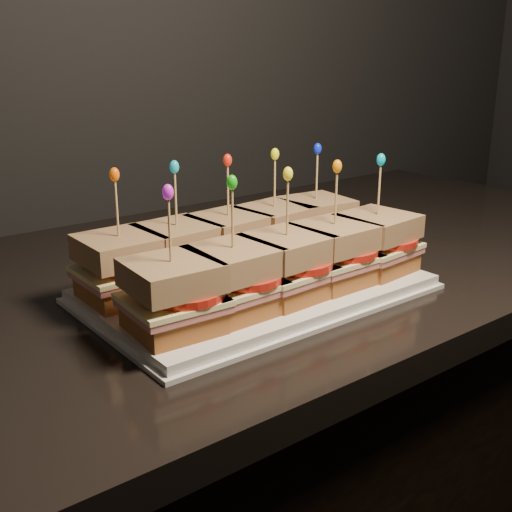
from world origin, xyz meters
TOP-DOWN VIEW (x-y plane):
  - granite_slab at (0.46, 1.64)m, footprint 2.22×0.74m
  - platter at (0.70, 1.51)m, footprint 0.43×0.26m
  - platter_rim at (0.70, 1.51)m, footprint 0.44×0.28m
  - sandwich_0_bread_bot at (0.54, 1.57)m, footprint 0.09×0.09m
  - sandwich_0_ham at (0.54, 1.57)m, footprint 0.10×0.10m
  - sandwich_0_cheese at (0.54, 1.57)m, footprint 0.10×0.10m
  - sandwich_0_tomato at (0.55, 1.56)m, footprint 0.09×0.09m
  - sandwich_0_bread_top at (0.54, 1.57)m, footprint 0.09×0.09m
  - sandwich_0_pick at (0.54, 1.57)m, footprint 0.00×0.00m
  - sandwich_0_frill at (0.54, 1.57)m, footprint 0.01×0.01m
  - sandwich_1_bread_bot at (0.62, 1.57)m, footprint 0.09×0.09m
  - sandwich_1_ham at (0.62, 1.57)m, footprint 0.10×0.10m
  - sandwich_1_cheese at (0.62, 1.57)m, footprint 0.10×0.10m
  - sandwich_1_tomato at (0.63, 1.56)m, footprint 0.09×0.09m
  - sandwich_1_bread_top at (0.62, 1.57)m, footprint 0.10×0.10m
  - sandwich_1_pick at (0.62, 1.57)m, footprint 0.00×0.00m
  - sandwich_1_frill at (0.62, 1.57)m, footprint 0.01×0.01m
  - sandwich_2_bread_bot at (0.70, 1.57)m, footprint 0.10×0.10m
  - sandwich_2_ham at (0.70, 1.57)m, footprint 0.11×0.10m
  - sandwich_2_cheese at (0.70, 1.57)m, footprint 0.11×0.10m
  - sandwich_2_tomato at (0.71, 1.56)m, footprint 0.09×0.09m
  - sandwich_2_bread_top at (0.70, 1.57)m, footprint 0.10×0.10m
  - sandwich_2_pick at (0.70, 1.57)m, footprint 0.00×0.00m
  - sandwich_2_frill at (0.70, 1.57)m, footprint 0.01×0.01m
  - sandwich_3_bread_bot at (0.78, 1.57)m, footprint 0.10×0.10m
  - sandwich_3_ham at (0.78, 1.57)m, footprint 0.11×0.11m
  - sandwich_3_cheese at (0.78, 1.57)m, footprint 0.11×0.11m
  - sandwich_3_tomato at (0.79, 1.56)m, footprint 0.09×0.09m
  - sandwich_3_bread_top at (0.78, 1.57)m, footprint 0.10×0.10m
  - sandwich_3_pick at (0.78, 1.57)m, footprint 0.00×0.00m
  - sandwich_3_frill at (0.78, 1.57)m, footprint 0.01×0.01m
  - sandwich_4_bread_bot at (0.86, 1.57)m, footprint 0.10×0.10m
  - sandwich_4_ham at (0.86, 1.57)m, footprint 0.11×0.11m
  - sandwich_4_cheese at (0.86, 1.57)m, footprint 0.11×0.11m
  - sandwich_4_tomato at (0.87, 1.56)m, footprint 0.09×0.09m
  - sandwich_4_bread_top at (0.86, 1.57)m, footprint 0.10×0.10m
  - sandwich_4_pick at (0.86, 1.57)m, footprint 0.00×0.00m
  - sandwich_4_frill at (0.86, 1.57)m, footprint 0.01×0.01m
  - sandwich_5_bread_bot at (0.54, 1.45)m, footprint 0.10×0.10m
  - sandwich_5_ham at (0.54, 1.45)m, footprint 0.10×0.10m
  - sandwich_5_cheese at (0.54, 1.45)m, footprint 0.11×0.10m
  - sandwich_5_tomato at (0.55, 1.44)m, footprint 0.09×0.09m
  - sandwich_5_bread_top at (0.54, 1.45)m, footprint 0.10×0.10m
  - sandwich_5_pick at (0.54, 1.45)m, footprint 0.00×0.00m
  - sandwich_5_frill at (0.54, 1.45)m, footprint 0.01×0.01m
  - sandwich_6_bread_bot at (0.62, 1.45)m, footprint 0.09×0.09m
  - sandwich_6_ham at (0.62, 1.45)m, footprint 0.10×0.10m
  - sandwich_6_cheese at (0.62, 1.45)m, footprint 0.10×0.10m
  - sandwich_6_tomato at (0.63, 1.44)m, footprint 0.09×0.09m
  - sandwich_6_bread_top at (0.62, 1.45)m, footprint 0.09×0.09m
  - sandwich_6_pick at (0.62, 1.45)m, footprint 0.00×0.00m
  - sandwich_6_frill at (0.62, 1.45)m, footprint 0.01×0.01m
  - sandwich_7_bread_bot at (0.70, 1.45)m, footprint 0.09×0.09m
  - sandwich_7_ham at (0.70, 1.45)m, footprint 0.10×0.10m
  - sandwich_7_cheese at (0.70, 1.45)m, footprint 0.11×0.10m
  - sandwich_7_tomato at (0.71, 1.44)m, footprint 0.09×0.09m
  - sandwich_7_bread_top at (0.70, 1.45)m, footprint 0.10×0.10m
  - sandwich_7_pick at (0.70, 1.45)m, footprint 0.00×0.00m
  - sandwich_7_frill at (0.70, 1.45)m, footprint 0.01×0.01m
  - sandwich_8_bread_bot at (0.78, 1.45)m, footprint 0.09×0.09m
  - sandwich_8_ham at (0.78, 1.45)m, footprint 0.10×0.10m
  - sandwich_8_cheese at (0.78, 1.45)m, footprint 0.10×0.10m
  - sandwich_8_tomato at (0.79, 1.44)m, footprint 0.09×0.09m
  - sandwich_8_bread_top at (0.78, 1.45)m, footprint 0.09×0.09m
  - sandwich_8_pick at (0.78, 1.45)m, footprint 0.00×0.00m
  - sandwich_8_frill at (0.78, 1.45)m, footprint 0.01×0.01m
  - sandwich_9_bread_bot at (0.86, 1.45)m, footprint 0.10×0.10m
  - sandwich_9_ham at (0.86, 1.45)m, footprint 0.11×0.10m
  - sandwich_9_cheese at (0.86, 1.45)m, footprint 0.11×0.11m
  - sandwich_9_tomato at (0.87, 1.44)m, footprint 0.09×0.09m
  - sandwich_9_bread_top at (0.86, 1.45)m, footprint 0.10×0.10m
  - sandwich_9_pick at (0.86, 1.45)m, footprint 0.00×0.00m
  - sandwich_9_frill at (0.86, 1.45)m, footprint 0.01×0.01m

SIDE VIEW (x-z plane):
  - granite_slab at x=0.46m, z-range 0.89..0.93m
  - platter_rim at x=0.70m, z-range 0.93..0.93m
  - platter at x=0.70m, z-range 0.93..0.95m
  - sandwich_0_bread_bot at x=0.54m, z-range 0.95..0.97m
  - sandwich_1_bread_bot at x=0.62m, z-range 0.95..0.97m
  - sandwich_2_bread_bot at x=0.70m, z-range 0.95..0.97m
  - sandwich_3_bread_bot at x=0.78m, z-range 0.95..0.97m
  - sandwich_4_bread_bot at x=0.86m, z-range 0.95..0.97m
  - sandwich_5_bread_bot at x=0.54m, z-range 0.95..0.97m
  - sandwich_6_bread_bot at x=0.62m, z-range 0.95..0.97m
  - sandwich_7_bread_bot at x=0.70m, z-range 0.95..0.97m
  - sandwich_8_bread_bot at x=0.78m, z-range 0.95..0.97m
  - sandwich_9_bread_bot at x=0.86m, z-range 0.95..0.97m
  - sandwich_0_ham at x=0.54m, z-range 0.97..0.98m
  - sandwich_1_ham at x=0.62m, z-range 0.97..0.98m
  - sandwich_2_ham at x=0.70m, z-range 0.97..0.98m
  - sandwich_3_ham at x=0.78m, z-range 0.97..0.98m
  - sandwich_4_ham at x=0.86m, z-range 0.97..0.98m
  - sandwich_5_ham at x=0.54m, z-range 0.97..0.98m
  - sandwich_6_ham at x=0.62m, z-range 0.97..0.98m
  - sandwich_7_ham at x=0.70m, z-range 0.97..0.98m
  - sandwich_8_ham at x=0.78m, z-range 0.97..0.98m
  - sandwich_9_ham at x=0.86m, z-range 0.97..0.98m
  - sandwich_0_cheese at x=0.54m, z-range 0.98..0.99m
  - sandwich_1_cheese at x=0.62m, z-range 0.98..0.99m
  - sandwich_2_cheese at x=0.70m, z-range 0.98..0.99m
  - sandwich_3_cheese at x=0.78m, z-range 0.98..0.99m
  - sandwich_4_cheese at x=0.86m, z-range 0.98..0.99m
  - sandwich_5_cheese at x=0.54m, z-range 0.98..0.99m
  - sandwich_6_cheese at x=0.62m, z-range 0.98..0.99m
  - sandwich_7_cheese at x=0.70m, z-range 0.98..0.99m
  - sandwich_8_cheese at x=0.78m, z-range 0.98..0.99m
  - sandwich_9_cheese at x=0.86m, z-range 0.98..0.99m
  - sandwich_0_tomato at x=0.55m, z-range 0.99..0.99m
  - sandwich_1_tomato at x=0.63m, z-range 0.99..0.99m
  - sandwich_2_tomato at x=0.71m, z-range 0.99..0.99m
  - sandwich_3_tomato at x=0.79m, z-range 0.99..0.99m
  - sandwich_4_tomato at x=0.87m, z-range 0.99..0.99m
  - sandwich_5_tomato at x=0.55m, z-range 0.99..0.99m
  - sandwich_6_tomato at x=0.63m, z-range 0.99..0.99m
  - sandwich_7_tomato at x=0.71m, z-range 0.99..0.99m
  - sandwich_8_tomato at x=0.79m, z-range 0.99..0.99m
  - sandwich_9_tomato at x=0.87m, z-range 0.99..0.99m
  - sandwich_0_bread_top at x=0.54m, z-range 0.99..1.03m
  - sandwich_1_bread_top at x=0.62m, z-range 0.99..1.03m
  - sandwich_2_bread_top at x=0.70m, z-range 0.99..1.03m
  - sandwich_3_bread_top at x=0.78m, z-range 0.99..1.03m
  - sandwich_4_bread_top at x=0.86m, z-range 0.99..1.03m
  - sandwich_5_bread_top at x=0.54m, z-range 0.99..1.03m
  - sandwich_6_bread_top at x=0.62m, z-range 0.99..1.03m
  - sandwich_7_bread_top at x=0.70m, z-range 0.99..1.03m
  - sandwich_8_bread_top at x=0.78m, z-range 0.99..1.03m
  - sandwich_9_bread_top at x=0.86m, z-range 0.99..1.03m
  - sandwich_0_pick at x=0.54m, z-range 1.01..1.10m
  - sandwich_1_pick at x=0.62m, z-range 1.01..1.10m
  - sandwich_2_pick at x=0.70m, z-range 1.01..1.10m
  - sandwich_3_pick at x=0.78m, z-range 1.01..1.10m
  - sandwich_4_pick at x=0.86m, z-range 1.01..1.10m
  - sandwich_5_pick at x=0.54m, z-range 1.01..1.10m
  - sandwich_6_pick at x=0.62m, z-range 1.01..1.10m
  - sandwich_7_pick at x=0.70m, z-range 1.01..1.10m
  - sandwich_8_pick at x=0.78m, z-range 1.01..1.10m
  - sandwich_9_pick at x=0.86m, z-range 1.01..1.10m
  - sandwich_0_frill at x=0.54m, z-range 1.09..1.11m
  - sandwich_1_frill at x=0.62m, z-range 1.09..1.11m
  - sandwich_2_frill at x=0.70m, z-range 1.09..1.11m
  - sandwich_3_frill at x=0.78m, z-range 1.09..1.11m
  - sandwich_4_frill at x=0.86m, z-range 1.09..1.11m
  - sandwich_5_frill at x=0.54m, z-range 1.09..1.11m
  - sandwich_6_frill at x=0.62m, z-range 1.09..1.11m
  - sandwich_7_frill at x=0.70m, z-range 1.09..1.11m
  - sandwich_8_frill at x=0.78m, z-range 1.09..1.11m
  - sandwich_9_frill at x=0.86m, z-range 1.09..1.11m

